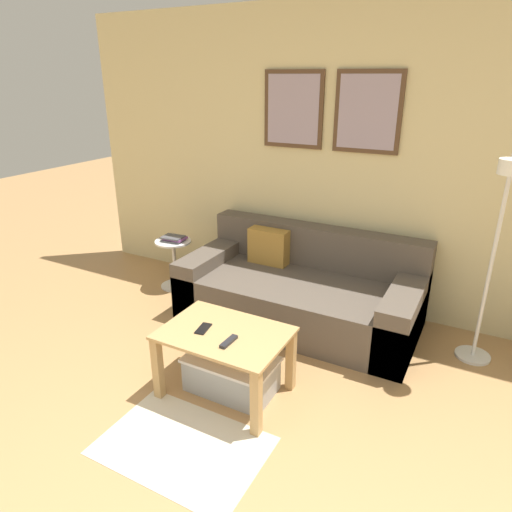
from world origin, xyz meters
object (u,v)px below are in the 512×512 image
at_px(couch, 301,291).
at_px(side_table, 174,259).
at_px(storage_bin, 231,374).
at_px(floor_lamp, 495,248).
at_px(book_stack, 174,239).
at_px(coffee_table, 225,345).
at_px(remote_control, 229,342).
at_px(cell_phone, 203,329).

distance_m(couch, side_table, 1.35).
height_order(storage_bin, floor_lamp, floor_lamp).
bearing_deg(book_stack, storage_bin, -40.47).
bearing_deg(coffee_table, couch, 88.18).
distance_m(couch, floor_lamp, 1.54).
bearing_deg(storage_bin, coffee_table, -118.10).
relative_size(coffee_table, remote_control, 5.32).
bearing_deg(side_table, remote_control, -41.95).
height_order(book_stack, remote_control, book_stack).
height_order(side_table, remote_control, side_table).
relative_size(side_table, book_stack, 2.19).
height_order(coffee_table, book_stack, book_stack).
xyz_separation_m(couch, book_stack, (-1.34, 0.00, 0.25)).
xyz_separation_m(side_table, cell_phone, (1.18, -1.20, 0.17)).
bearing_deg(book_stack, couch, -0.01).
relative_size(couch, coffee_table, 2.47).
bearing_deg(floor_lamp, cell_phone, -144.36).
distance_m(couch, storage_bin, 1.13).
height_order(storage_bin, book_stack, book_stack).
xyz_separation_m(book_stack, remote_control, (1.39, -1.26, -0.04)).
xyz_separation_m(floor_lamp, book_stack, (-2.72, 0.08, -0.41)).
bearing_deg(couch, side_table, 179.90).
distance_m(couch, remote_control, 1.28).
bearing_deg(side_table, couch, -0.10).
bearing_deg(cell_phone, storage_bin, 15.46).
xyz_separation_m(coffee_table, cell_phone, (-0.14, -0.03, 0.10)).
distance_m(storage_bin, floor_lamp, 1.93).
bearing_deg(coffee_table, storage_bin, 61.90).
height_order(coffee_table, cell_phone, cell_phone).
distance_m(book_stack, cell_phone, 1.67).
xyz_separation_m(book_stack, cell_phone, (1.16, -1.20, -0.05)).
distance_m(storage_bin, remote_control, 0.38).
distance_m(coffee_table, storage_bin, 0.24).
bearing_deg(floor_lamp, remote_control, -138.45).
height_order(couch, coffee_table, couch).
bearing_deg(side_table, floor_lamp, -1.70).
distance_m(couch, book_stack, 1.36).
xyz_separation_m(storage_bin, floor_lamp, (1.40, 1.05, 0.80)).
distance_m(coffee_table, side_table, 1.76).
relative_size(floor_lamp, remote_control, 10.19).
bearing_deg(storage_bin, side_table, 139.79).
height_order(side_table, cell_phone, side_table).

